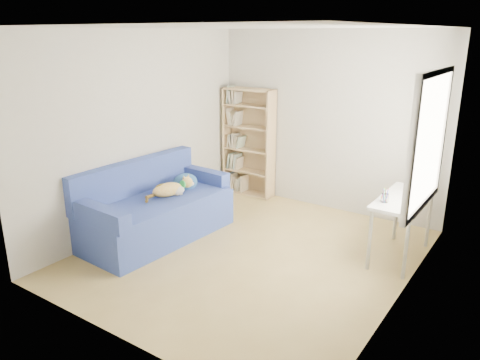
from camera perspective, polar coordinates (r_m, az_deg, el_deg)
name	(u,v)px	position (r m, az deg, el deg)	size (l,w,h in m)	color
ground	(251,254)	(5.69, 1.32, -9.00)	(4.00, 4.00, 0.00)	tan
room_shell	(261,120)	(5.15, 2.59, 7.36)	(3.54, 4.04, 2.62)	silver
sofa	(155,210)	(6.13, -10.32, -3.60)	(1.06, 2.03, 0.98)	navy
bookshelf	(249,146)	(7.54, 1.08, 4.11)	(0.86, 0.27, 1.72)	tan
desk	(404,205)	(5.67, 19.31, -2.84)	(0.50, 1.08, 0.75)	silver
pen_cup	(385,197)	(5.41, 17.22, -1.98)	(0.08, 0.08, 0.16)	white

